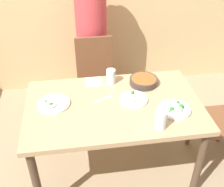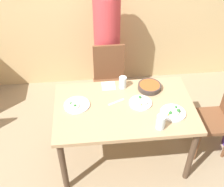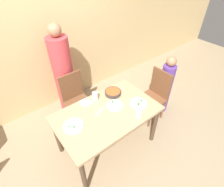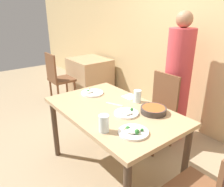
{
  "view_description": "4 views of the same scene",
  "coord_description": "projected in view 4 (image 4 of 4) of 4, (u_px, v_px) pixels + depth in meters",
  "views": [
    {
      "loc": [
        -0.27,
        -1.71,
        2.06
      ],
      "look_at": [
        -0.0,
        0.08,
        0.78
      ],
      "focal_mm": 45.0,
      "sensor_mm": 36.0,
      "label": 1
    },
    {
      "loc": [
        -0.33,
        -1.99,
        2.58
      ],
      "look_at": [
        -0.13,
        -0.04,
        0.95
      ],
      "focal_mm": 45.0,
      "sensor_mm": 36.0,
      "label": 2
    },
    {
      "loc": [
        -0.94,
        -1.31,
        2.41
      ],
      "look_at": [
        0.14,
        0.07,
        0.94
      ],
      "focal_mm": 28.0,
      "sensor_mm": 36.0,
      "label": 3
    },
    {
      "loc": [
        1.5,
        -1.18,
        1.65
      ],
      "look_at": [
        0.06,
        -0.06,
        0.93
      ],
      "focal_mm": 35.0,
      "sensor_mm": 36.0,
      "label": 4
    }
  ],
  "objects": [
    {
      "name": "plate_rice_child",
      "position": [
        92.0,
        93.0,
        2.48
      ],
      "size": [
        0.25,
        0.25,
        0.05
      ],
      "color": "white",
      "rests_on": "dining_table"
    },
    {
      "name": "glass_water_short",
      "position": [
        137.0,
        96.0,
        2.24
      ],
      "size": [
        0.08,
        0.08,
        0.13
      ],
      "color": "silver",
      "rests_on": "dining_table"
    },
    {
      "name": "plate_noodles",
      "position": [
        126.0,
        113.0,
        2.0
      ],
      "size": [
        0.22,
        0.22,
        0.05
      ],
      "color": "white",
      "rests_on": "dining_table"
    },
    {
      "name": "background_table",
      "position": [
        90.0,
        77.0,
        4.37
      ],
      "size": [
        0.76,
        0.67,
        0.72
      ],
      "color": "tan",
      "rests_on": "ground_plane"
    },
    {
      "name": "dining_table",
      "position": [
        113.0,
        117.0,
        2.14
      ],
      "size": [
        1.36,
        0.84,
        0.74
      ],
      "color": "tan",
      "rests_on": "ground_plane"
    },
    {
      "name": "person_adult",
      "position": [
        177.0,
        83.0,
        2.78
      ],
      "size": [
        0.32,
        0.32,
        1.63
      ],
      "color": "#C63D42",
      "rests_on": "ground_plane"
    },
    {
      "name": "glass_water_tall",
      "position": [
        104.0,
        123.0,
        1.7
      ],
      "size": [
        0.08,
        0.08,
        0.14
      ],
      "color": "silver",
      "rests_on": "dining_table"
    },
    {
      "name": "napkin_folded",
      "position": [
        130.0,
        97.0,
        2.39
      ],
      "size": [
        0.14,
        0.14,
        0.01
      ],
      "color": "white",
      "rests_on": "dining_table"
    },
    {
      "name": "wall_back",
      "position": [
        206.0,
        33.0,
        2.73
      ],
      "size": [
        10.0,
        0.06,
        2.7
      ],
      "color": "tan",
      "rests_on": "ground_plane"
    },
    {
      "name": "bowl_curry",
      "position": [
        153.0,
        110.0,
        2.02
      ],
      "size": [
        0.24,
        0.24,
        0.06
      ],
      "color": "#3D332D",
      "rests_on": "dining_table"
    },
    {
      "name": "plate_rice_adult",
      "position": [
        133.0,
        131.0,
        1.7
      ],
      "size": [
        0.24,
        0.24,
        0.06
      ],
      "color": "white",
      "rests_on": "dining_table"
    },
    {
      "name": "fork_steel",
      "position": [
        114.0,
        104.0,
        2.2
      ],
      "size": [
        0.17,
        0.09,
        0.01
      ],
      "color": "silver",
      "rests_on": "dining_table"
    },
    {
      "name": "ground_plane",
      "position": [
        113.0,
        170.0,
        2.38
      ],
      "size": [
        10.0,
        10.0,
        0.0
      ],
      "primitive_type": "plane",
      "color": "#998466"
    },
    {
      "name": "chair_background",
      "position": [
        58.0,
        77.0,
        3.94
      ],
      "size": [
        0.4,
        0.4,
        0.92
      ],
      "rotation": [
        0.0,
        0.0,
        3.14
      ],
      "color": "brown",
      "rests_on": "ground_plane"
    },
    {
      "name": "chair_adult_spot",
      "position": [
        158.0,
        109.0,
        2.69
      ],
      "size": [
        0.4,
        0.4,
        0.92
      ],
      "color": "brown",
      "rests_on": "ground_plane"
    }
  ]
}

